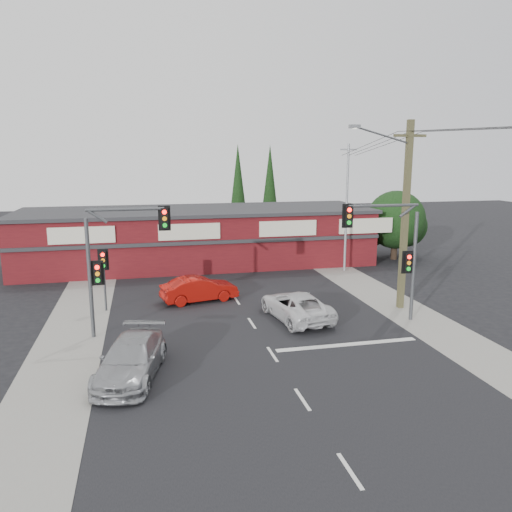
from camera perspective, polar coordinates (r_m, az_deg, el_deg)
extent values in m
plane|color=black|center=(22.98, 0.72, -9.49)|extent=(120.00, 120.00, 0.00)
cube|color=black|center=(27.60, -1.72, -5.86)|extent=(14.00, 70.00, 0.01)
cube|color=gray|center=(27.35, -19.60, -6.69)|extent=(3.00, 70.00, 0.02)
cube|color=gray|center=(30.32, 14.29, -4.61)|extent=(3.00, 70.00, 0.02)
cube|color=silver|center=(22.69, 10.39, -9.92)|extent=(6.50, 0.35, 0.01)
imported|color=silver|center=(25.58, 4.60, -5.67)|extent=(3.03, 5.33, 1.40)
imported|color=#9FA1A4|center=(19.63, -14.07, -11.32)|extent=(3.12, 5.35, 1.46)
imported|color=#A7100A|center=(28.70, -6.50, -3.77)|extent=(4.56, 2.41, 1.43)
cube|color=silver|center=(14.57, 10.67, -22.97)|extent=(0.12, 1.60, 0.01)
cube|color=silver|center=(17.81, 5.32, -15.99)|extent=(0.12, 1.60, 0.01)
cube|color=silver|center=(21.33, 1.89, -11.15)|extent=(0.12, 1.60, 0.01)
cube|color=silver|center=(25.01, -0.48, -7.69)|extent=(0.12, 1.60, 0.01)
cube|color=silver|center=(28.78, -2.21, -5.11)|extent=(0.12, 1.60, 0.01)
cube|color=silver|center=(32.62, -3.53, -3.13)|extent=(0.12, 1.60, 0.01)
cube|color=silver|center=(36.50, -4.56, -1.57)|extent=(0.12, 1.60, 0.01)
cube|color=silver|center=(40.42, -5.40, -0.31)|extent=(0.12, 1.60, 0.01)
cube|color=silver|center=(44.36, -6.08, 0.72)|extent=(0.12, 1.60, 0.01)
cube|color=#511015|center=(38.58, -6.65, 2.10)|extent=(26.00, 8.00, 4.00)
cube|color=#2D2D30|center=(38.30, -6.72, 5.20)|extent=(26.40, 8.40, 0.25)
cube|color=#E9E4C6|center=(34.42, -19.30, 2.26)|extent=(4.20, 0.12, 1.10)
cube|color=#E9E4C6|center=(34.33, -7.61, 2.78)|extent=(4.20, 0.12, 1.10)
cube|color=#E9E4C6|center=(35.64, 3.68, 3.17)|extent=(4.20, 0.12, 1.10)
cube|color=#E9E4C6|center=(37.77, 12.46, 3.39)|extent=(4.20, 0.12, 1.10)
cube|color=#2D2D30|center=(34.51, -5.91, 1.52)|extent=(26.00, 0.15, 0.25)
cylinder|color=#2D2116|center=(41.49, 15.51, 0.87)|extent=(0.50, 0.50, 1.80)
sphere|color=black|center=(41.15, 15.68, 4.02)|extent=(4.60, 4.60, 4.60)
sphere|color=black|center=(42.83, 16.76, 3.29)|extent=(3.40, 3.40, 3.40)
sphere|color=black|center=(41.91, 13.14, 3.03)|extent=(2.80, 2.80, 2.80)
cylinder|color=#2D2116|center=(46.23, -2.03, 2.46)|extent=(0.24, 0.24, 2.00)
cone|color=black|center=(45.75, -2.07, 8.03)|extent=(1.80, 1.80, 7.50)
cylinder|color=#2D2116|center=(48.92, 1.57, 2.96)|extent=(0.24, 0.24, 2.00)
cone|color=black|center=(48.46, 1.60, 8.22)|extent=(1.80, 1.80, 7.50)
cylinder|color=#47494C|center=(23.63, -18.45, -2.51)|extent=(0.18, 0.18, 5.50)
cylinder|color=#47494C|center=(23.00, -14.71, 5.18)|extent=(3.40, 0.14, 0.14)
cylinder|color=#47494C|center=(23.10, -17.63, 4.30)|extent=(0.82, 0.14, 0.63)
cube|color=black|center=(23.05, -10.42, 4.26)|extent=(0.32, 0.22, 0.95)
cube|color=black|center=(23.12, -10.43, 4.28)|extent=(0.55, 0.04, 1.15)
cylinder|color=#FF0C07|center=(22.89, -10.43, 4.96)|extent=(0.20, 0.06, 0.20)
cylinder|color=orange|center=(22.92, -10.40, 4.22)|extent=(0.20, 0.06, 0.20)
cylinder|color=#0CE526|center=(22.96, -10.38, 3.47)|extent=(0.20, 0.06, 0.20)
cube|color=black|center=(23.54, -17.64, -1.89)|extent=(0.32, 0.22, 0.95)
cube|color=black|center=(23.61, -17.63, -1.85)|extent=(0.55, 0.04, 1.15)
cylinder|color=#FF0C07|center=(23.35, -17.71, -1.24)|extent=(0.20, 0.06, 0.20)
cylinder|color=orange|center=(23.42, -17.67, -1.96)|extent=(0.20, 0.06, 0.20)
cylinder|color=#0CE526|center=(23.48, -17.62, -2.67)|extent=(0.20, 0.06, 0.20)
cylinder|color=#47494C|center=(26.03, 17.58, -1.21)|extent=(0.18, 0.18, 5.50)
cylinder|color=#47494C|center=(24.70, 14.39, 5.60)|extent=(3.60, 0.14, 0.14)
cylinder|color=#47494C|center=(25.32, 16.90, 4.92)|extent=(0.82, 0.14, 0.63)
cube|color=black|center=(23.98, 10.49, 4.52)|extent=(0.32, 0.22, 0.95)
cube|color=black|center=(24.04, 10.42, 4.54)|extent=(0.55, 0.04, 1.15)
cylinder|color=#FF0C07|center=(23.83, 10.64, 5.20)|extent=(0.20, 0.06, 0.20)
cylinder|color=orange|center=(23.86, 10.61, 4.49)|extent=(0.20, 0.06, 0.20)
cylinder|color=#0CE526|center=(23.90, 10.59, 3.77)|extent=(0.20, 0.06, 0.20)
cube|color=black|center=(25.81, 16.94, -0.71)|extent=(0.32, 0.22, 0.95)
cube|color=black|center=(25.87, 16.87, -0.67)|extent=(0.55, 0.04, 1.15)
cylinder|color=#FF0C07|center=(25.64, 17.13, -0.11)|extent=(0.20, 0.06, 0.20)
cylinder|color=orange|center=(25.70, 17.09, -0.77)|extent=(0.20, 0.06, 0.20)
cylinder|color=#0CE526|center=(25.76, 17.05, -1.42)|extent=(0.20, 0.06, 0.20)
cylinder|color=#47494C|center=(27.77, -16.91, -3.05)|extent=(0.12, 0.12, 3.00)
cube|color=black|center=(27.49, -17.07, -0.42)|extent=(0.32, 0.22, 0.95)
cube|color=black|center=(27.55, -17.06, -0.39)|extent=(0.55, 0.04, 1.15)
cylinder|color=#FF0C07|center=(27.30, -17.13, 0.14)|extent=(0.20, 0.06, 0.20)
cylinder|color=orange|center=(27.36, -17.09, -0.47)|extent=(0.20, 0.06, 0.20)
cylinder|color=#0CE526|center=(27.42, -17.05, -1.09)|extent=(0.20, 0.06, 0.20)
cube|color=brown|center=(27.62, 16.68, 4.29)|extent=(0.30, 0.30, 10.00)
cube|color=brown|center=(27.46, 17.19, 13.01)|extent=(1.80, 0.14, 0.14)
cylinder|color=#47494C|center=(26.57, 14.28, 13.24)|extent=(3.23, 0.39, 0.89)
cube|color=slate|center=(25.77, 11.21, 14.32)|extent=(0.55, 0.25, 0.18)
cylinder|color=silver|center=(25.77, 11.20, 14.10)|extent=(0.28, 0.28, 0.05)
cylinder|color=gray|center=(35.93, 10.30, 5.33)|extent=(0.16, 0.16, 9.00)
cube|color=gray|center=(35.74, 10.54, 11.88)|extent=(1.20, 0.10, 0.10)
cylinder|color=black|center=(31.29, 12.41, 12.26)|extent=(0.73, 9.01, 1.22)
cylinder|color=black|center=(31.54, 13.41, 12.21)|extent=(0.52, 9.00, 1.22)
cylinder|color=black|center=(31.81, 14.40, 12.15)|extent=(0.31, 9.00, 1.22)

